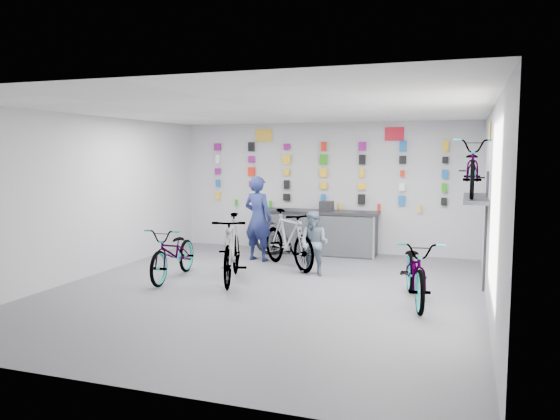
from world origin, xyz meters
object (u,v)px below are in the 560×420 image
at_px(bike_left, 174,253).
at_px(clerk, 258,219).
at_px(bike_service, 288,239).
at_px(customer, 314,243).
at_px(counter, 319,233).
at_px(bike_right, 416,270).
at_px(bike_center, 232,249).

distance_m(bike_left, clerk, 2.31).
distance_m(bike_service, customer, 0.83).
relative_size(counter, bike_right, 1.39).
xyz_separation_m(bike_center, bike_service, (0.57, 1.50, -0.02)).
height_order(bike_left, bike_center, bike_center).
bearing_deg(counter, bike_center, -103.75).
bearing_deg(bike_right, bike_left, 165.30).
height_order(bike_left, clerk, clerk).
bearing_deg(bike_right, bike_service, 133.51).
relative_size(bike_left, bike_service, 0.96).
height_order(bike_service, customer, customer).
xyz_separation_m(counter, clerk, (-1.04, -1.14, 0.42)).
bearing_deg(clerk, bike_left, 81.61).
xyz_separation_m(bike_left, customer, (2.34, 1.13, 0.12)).
xyz_separation_m(bike_center, bike_right, (3.23, -0.34, -0.10)).
xyz_separation_m(counter, bike_service, (-0.20, -1.64, 0.10)).
xyz_separation_m(counter, bike_right, (2.46, -3.47, 0.02)).
bearing_deg(bike_right, clerk, 134.50).
distance_m(bike_right, bike_service, 3.23).
bearing_deg(bike_left, counter, 53.61).
height_order(counter, bike_left, counter).
bearing_deg(clerk, counter, -119.14).
relative_size(clerk, customer, 1.49).
bearing_deg(bike_right, counter, 113.51).
bearing_deg(bike_left, customer, 19.26).
xyz_separation_m(counter, bike_left, (-1.87, -3.26, 0.00)).
bearing_deg(clerk, bike_service, 162.70).
bearing_deg(counter, bike_service, -96.82).
height_order(counter, bike_center, bike_center).
bearing_deg(bike_left, bike_center, -0.05).
relative_size(bike_center, customer, 1.66).
distance_m(bike_center, bike_right, 3.25).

